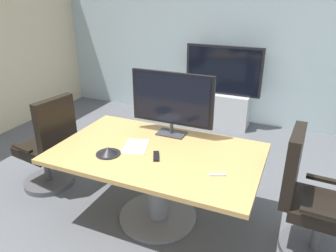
% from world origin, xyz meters
% --- Properties ---
extents(ground_plane, '(7.10, 7.10, 0.00)m').
position_xyz_m(ground_plane, '(0.00, 0.00, 0.00)').
color(ground_plane, '#515459').
extents(wall_back_glass_partition, '(6.10, 0.10, 2.62)m').
position_xyz_m(wall_back_glass_partition, '(0.00, 2.96, 1.31)').
color(wall_back_glass_partition, '#9EB2B7').
rests_on(wall_back_glass_partition, ground).
extents(conference_table, '(1.86, 1.14, 0.74)m').
position_xyz_m(conference_table, '(0.11, 0.06, 0.55)').
color(conference_table, '#B2894C').
rests_on(conference_table, ground).
extents(office_chair_left, '(0.62, 0.60, 1.09)m').
position_xyz_m(office_chair_left, '(-1.21, 0.08, 0.46)').
color(office_chair_left, '#4C4C51').
rests_on(office_chair_left, ground).
extents(office_chair_right, '(0.61, 0.59, 1.09)m').
position_xyz_m(office_chair_right, '(1.43, 0.18, 0.46)').
color(office_chair_right, '#4C4C51').
rests_on(office_chair_right, ground).
extents(tv_monitor, '(0.84, 0.18, 0.64)m').
position_xyz_m(tv_monitor, '(0.08, 0.46, 1.10)').
color(tv_monitor, '#333338').
rests_on(tv_monitor, conference_table).
extents(wall_display_unit, '(1.20, 0.36, 1.31)m').
position_xyz_m(wall_display_unit, '(0.06, 2.60, 0.44)').
color(wall_display_unit, '#B7BABC').
rests_on(wall_display_unit, ground).
extents(conference_phone, '(0.22, 0.22, 0.07)m').
position_xyz_m(conference_phone, '(-0.27, -0.16, 0.77)').
color(conference_phone, black).
rests_on(conference_phone, conference_table).
extents(remote_control, '(0.12, 0.17, 0.02)m').
position_xyz_m(remote_control, '(0.15, -0.04, 0.75)').
color(remote_control, black).
rests_on(remote_control, conference_table).
extents(whiteboard_marker, '(0.13, 0.07, 0.02)m').
position_xyz_m(whiteboard_marker, '(0.72, -0.12, 0.75)').
color(whiteboard_marker, silver).
rests_on(whiteboard_marker, conference_table).
extents(paper_notepad, '(0.29, 0.35, 0.01)m').
position_xyz_m(paper_notepad, '(-0.11, 0.06, 0.74)').
color(paper_notepad, white).
rests_on(paper_notepad, conference_table).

